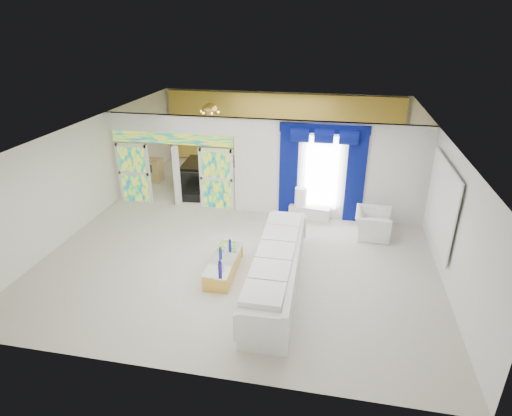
% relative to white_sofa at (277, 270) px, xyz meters
% --- Properties ---
extents(floor, '(12.00, 12.00, 0.00)m').
position_rel_white_sofa_xyz_m(floor, '(-1.15, 3.05, -0.43)').
color(floor, '#B7AF9E').
rests_on(floor, ground).
extents(dividing_wall, '(5.70, 0.18, 3.00)m').
position_rel_white_sofa_xyz_m(dividing_wall, '(1.00, 4.05, 1.07)').
color(dividing_wall, white).
rests_on(dividing_wall, ground).
extents(dividing_header, '(4.30, 0.18, 0.55)m').
position_rel_white_sofa_xyz_m(dividing_header, '(-4.00, 4.05, 2.30)').
color(dividing_header, white).
rests_on(dividing_header, dividing_wall).
extents(stained_panel_left, '(0.95, 0.04, 2.00)m').
position_rel_white_sofa_xyz_m(stained_panel_left, '(-5.43, 4.05, 0.57)').
color(stained_panel_left, '#994C3F').
rests_on(stained_panel_left, ground).
extents(stained_panel_right, '(0.95, 0.04, 2.00)m').
position_rel_white_sofa_xyz_m(stained_panel_right, '(-2.58, 4.05, 0.57)').
color(stained_panel_right, '#994C3F').
rests_on(stained_panel_right, ground).
extents(stained_transom, '(4.00, 0.05, 0.35)m').
position_rel_white_sofa_xyz_m(stained_transom, '(-4.00, 4.05, 1.82)').
color(stained_transom, '#994C3F').
rests_on(stained_transom, dividing_header).
extents(window_pane, '(1.00, 0.02, 2.30)m').
position_rel_white_sofa_xyz_m(window_pane, '(0.75, 3.95, 1.02)').
color(window_pane, white).
rests_on(window_pane, dividing_wall).
extents(blue_drape_left, '(0.55, 0.10, 2.80)m').
position_rel_white_sofa_xyz_m(blue_drape_left, '(-0.25, 3.92, 0.97)').
color(blue_drape_left, '#04074C').
rests_on(blue_drape_left, ground).
extents(blue_drape_right, '(0.55, 0.10, 2.80)m').
position_rel_white_sofa_xyz_m(blue_drape_right, '(1.75, 3.92, 0.97)').
color(blue_drape_right, '#04074C').
rests_on(blue_drape_right, ground).
extents(blue_pelmet, '(2.60, 0.12, 0.25)m').
position_rel_white_sofa_xyz_m(blue_pelmet, '(0.75, 3.92, 2.39)').
color(blue_pelmet, '#04074C').
rests_on(blue_pelmet, dividing_wall).
extents(wall_mirror, '(0.04, 2.70, 1.90)m').
position_rel_white_sofa_xyz_m(wall_mirror, '(3.79, 2.05, 1.12)').
color(wall_mirror, white).
rests_on(wall_mirror, ground).
extents(gold_curtains, '(9.70, 0.12, 2.90)m').
position_rel_white_sofa_xyz_m(gold_curtains, '(-1.15, 8.95, 1.07)').
color(gold_curtains, gold).
rests_on(gold_curtains, ground).
extents(white_sofa, '(1.07, 4.50, 0.85)m').
position_rel_white_sofa_xyz_m(white_sofa, '(0.00, 0.00, 0.00)').
color(white_sofa, silver).
rests_on(white_sofa, ground).
extents(coffee_table, '(0.63, 1.76, 0.39)m').
position_rel_white_sofa_xyz_m(coffee_table, '(-1.35, 0.30, -0.23)').
color(coffee_table, gold).
rests_on(coffee_table, ground).
extents(console_table, '(1.29, 0.55, 0.42)m').
position_rel_white_sofa_xyz_m(console_table, '(0.46, 3.79, -0.22)').
color(console_table, silver).
rests_on(console_table, ground).
extents(table_lamp, '(0.36, 0.36, 0.58)m').
position_rel_white_sofa_xyz_m(table_lamp, '(0.16, 3.79, 0.28)').
color(table_lamp, white).
rests_on(table_lamp, console_table).
extents(armchair, '(1.06, 1.20, 0.73)m').
position_rel_white_sofa_xyz_m(armchair, '(2.31, 3.02, -0.06)').
color(armchair, silver).
rests_on(armchair, ground).
extents(grand_piano, '(1.46, 1.83, 0.87)m').
position_rel_white_sofa_xyz_m(grand_piano, '(-3.70, 6.01, 0.01)').
color(grand_piano, black).
rests_on(grand_piano, ground).
extents(piano_bench, '(0.85, 0.39, 0.28)m').
position_rel_white_sofa_xyz_m(piano_bench, '(-3.70, 4.41, -0.29)').
color(piano_bench, black).
rests_on(piano_bench, ground).
extents(tv_console, '(0.60, 0.55, 0.86)m').
position_rel_white_sofa_xyz_m(tv_console, '(-5.63, 5.97, 0.00)').
color(tv_console, '#AF7A57').
rests_on(tv_console, ground).
extents(chandelier, '(0.60, 0.60, 0.60)m').
position_rel_white_sofa_xyz_m(chandelier, '(-3.45, 6.45, 2.22)').
color(chandelier, gold).
rests_on(chandelier, ceiling).
extents(decanters, '(0.24, 1.26, 0.25)m').
position_rel_white_sofa_xyz_m(decanters, '(-1.34, 0.24, 0.06)').
color(decanters, white).
rests_on(decanters, coffee_table).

